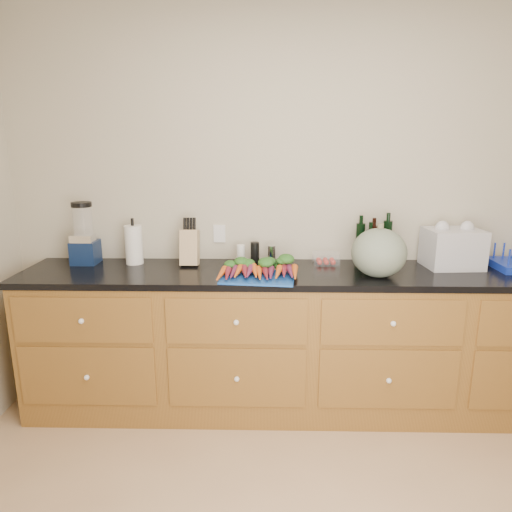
{
  "coord_description": "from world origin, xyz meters",
  "views": [
    {
      "loc": [
        -0.28,
        -1.47,
        1.72
      ],
      "look_at": [
        -0.34,
        1.2,
        1.06
      ],
      "focal_mm": 32.0,
      "sensor_mm": 36.0,
      "label": 1
    }
  ],
  "objects_px": {
    "knife_block": "(190,248)",
    "blender_appliance": "(84,237)",
    "squash": "(379,253)",
    "tomato_box": "(326,258)",
    "cutting_board": "(258,277)",
    "carrots": "(258,270)",
    "paper_towel": "(134,245)"
  },
  "relations": [
    {
      "from": "knife_block",
      "to": "tomato_box",
      "type": "distance_m",
      "value": 0.9
    },
    {
      "from": "squash",
      "to": "knife_block",
      "type": "height_order",
      "value": "squash"
    },
    {
      "from": "cutting_board",
      "to": "tomato_box",
      "type": "distance_m",
      "value": 0.55
    },
    {
      "from": "cutting_board",
      "to": "squash",
      "type": "bearing_deg",
      "value": 3.67
    },
    {
      "from": "tomato_box",
      "to": "blender_appliance",
      "type": "bearing_deg",
      "value": -179.56
    },
    {
      "from": "carrots",
      "to": "tomato_box",
      "type": "relative_size",
      "value": 2.88
    },
    {
      "from": "cutting_board",
      "to": "blender_appliance",
      "type": "relative_size",
      "value": 1.05
    },
    {
      "from": "carrots",
      "to": "tomato_box",
      "type": "distance_m",
      "value": 0.53
    },
    {
      "from": "cutting_board",
      "to": "carrots",
      "type": "relative_size",
      "value": 0.89
    },
    {
      "from": "cutting_board",
      "to": "blender_appliance",
      "type": "xyz_separation_m",
      "value": [
        -1.16,
        0.32,
        0.17
      ]
    },
    {
      "from": "cutting_board",
      "to": "blender_appliance",
      "type": "height_order",
      "value": "blender_appliance"
    },
    {
      "from": "paper_towel",
      "to": "tomato_box",
      "type": "distance_m",
      "value": 1.28
    },
    {
      "from": "squash",
      "to": "tomato_box",
      "type": "bearing_deg",
      "value": 134.17
    },
    {
      "from": "cutting_board",
      "to": "squash",
      "type": "relative_size",
      "value": 1.31
    },
    {
      "from": "cutting_board",
      "to": "paper_towel",
      "type": "relative_size",
      "value": 1.67
    },
    {
      "from": "cutting_board",
      "to": "squash",
      "type": "distance_m",
      "value": 0.73
    },
    {
      "from": "paper_towel",
      "to": "knife_block",
      "type": "height_order",
      "value": "paper_towel"
    },
    {
      "from": "cutting_board",
      "to": "knife_block",
      "type": "distance_m",
      "value": 0.56
    },
    {
      "from": "blender_appliance",
      "to": "tomato_box",
      "type": "relative_size",
      "value": 2.45
    },
    {
      "from": "carrots",
      "to": "knife_block",
      "type": "relative_size",
      "value": 2.08
    },
    {
      "from": "cutting_board",
      "to": "carrots",
      "type": "distance_m",
      "value": 0.05
    },
    {
      "from": "cutting_board",
      "to": "paper_towel",
      "type": "height_order",
      "value": "paper_towel"
    },
    {
      "from": "knife_block",
      "to": "squash",
      "type": "bearing_deg",
      "value": -12.19
    },
    {
      "from": "knife_block",
      "to": "blender_appliance",
      "type": "bearing_deg",
      "value": 178.55
    },
    {
      "from": "knife_block",
      "to": "carrots",
      "type": "bearing_deg",
      "value": -29.95
    },
    {
      "from": "squash",
      "to": "tomato_box",
      "type": "height_order",
      "value": "squash"
    },
    {
      "from": "cutting_board",
      "to": "tomato_box",
      "type": "height_order",
      "value": "tomato_box"
    },
    {
      "from": "carrots",
      "to": "blender_appliance",
      "type": "relative_size",
      "value": 1.17
    },
    {
      "from": "squash",
      "to": "tomato_box",
      "type": "xyz_separation_m",
      "value": [
        -0.28,
        0.28,
        -0.11
      ]
    },
    {
      "from": "carrots",
      "to": "blender_appliance",
      "type": "bearing_deg",
      "value": 166.39
    },
    {
      "from": "squash",
      "to": "paper_towel",
      "type": "distance_m",
      "value": 1.58
    },
    {
      "from": "paper_towel",
      "to": "blender_appliance",
      "type": "bearing_deg",
      "value": -179.61
    }
  ]
}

